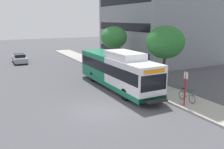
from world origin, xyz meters
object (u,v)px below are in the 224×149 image
at_px(street_tree_near_stop, 165,42).
at_px(transit_bus, 117,70).
at_px(bicycle_parked, 187,96).
at_px(bus_stop_sign_pole, 185,86).
at_px(street_tree_mid_block, 114,38).
at_px(parked_car_far_lane, 20,58).

bearing_deg(street_tree_near_stop, transit_bus, 154.69).
xyz_separation_m(transit_bus, bicycle_parked, (2.85, -6.27, -1.14)).
bearing_deg(bus_stop_sign_pole, street_tree_near_stop, 67.42).
bearing_deg(street_tree_mid_block, bicycle_parked, -93.51).
xyz_separation_m(bus_stop_sign_pole, street_tree_mid_block, (1.71, 14.44, 2.51)).
relative_size(bus_stop_sign_pole, parked_car_far_lane, 0.58).
bearing_deg(bus_stop_sign_pole, bicycle_parked, 35.29).
relative_size(street_tree_near_stop, street_tree_mid_block, 1.05).
distance_m(bus_stop_sign_pole, street_tree_mid_block, 14.75).
distance_m(bicycle_parked, parked_car_far_lane, 26.55).
xyz_separation_m(bicycle_parked, street_tree_mid_block, (0.85, 13.83, 3.60)).
bearing_deg(transit_bus, parked_car_far_lane, 109.48).
xyz_separation_m(bicycle_parked, parked_car_far_lane, (-9.41, 24.82, 0.10)).
height_order(transit_bus, street_tree_mid_block, street_tree_mid_block).
relative_size(bicycle_parked, parked_car_far_lane, 0.39).
distance_m(bicycle_parked, street_tree_near_stop, 5.89).
xyz_separation_m(transit_bus, bus_stop_sign_pole, (1.99, -6.88, -0.05)).
bearing_deg(street_tree_mid_block, street_tree_near_stop, -87.85).
bearing_deg(bus_stop_sign_pole, parked_car_far_lane, 108.59).
xyz_separation_m(transit_bus, parked_car_far_lane, (-6.56, 18.55, -1.04)).
distance_m(street_tree_mid_block, parked_car_far_lane, 15.44).
relative_size(bus_stop_sign_pole, street_tree_near_stop, 0.45).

